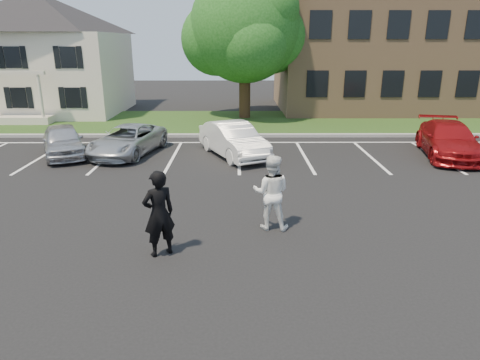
# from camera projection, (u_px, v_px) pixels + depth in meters

# --- Properties ---
(ground_plane) EXTENTS (90.00, 90.00, 0.00)m
(ground_plane) POSITION_uv_depth(u_px,v_px,m) (240.00, 240.00, 10.58)
(ground_plane) COLOR black
(ground_plane) RESTS_ON ground
(curb) EXTENTS (40.00, 0.30, 0.15)m
(curb) POSITION_uv_depth(u_px,v_px,m) (239.00, 135.00, 21.96)
(curb) COLOR gray
(curb) RESTS_ON ground
(grass_strip) EXTENTS (44.00, 8.00, 0.08)m
(grass_strip) POSITION_uv_depth(u_px,v_px,m) (239.00, 122.00, 25.77)
(grass_strip) COLOR #173D13
(grass_strip) RESTS_ON ground
(stall_lines) EXTENTS (34.00, 5.36, 0.01)m
(stall_lines) POSITION_uv_depth(u_px,v_px,m) (270.00, 151.00, 19.09)
(stall_lines) COLOR white
(stall_lines) RESTS_ON ground
(house) EXTENTS (10.30, 9.22, 7.60)m
(house) POSITION_uv_depth(u_px,v_px,m) (43.00, 55.00, 28.31)
(house) COLOR beige
(house) RESTS_ON ground
(office_building) EXTENTS (22.40, 10.40, 8.30)m
(office_building) POSITION_uv_depth(u_px,v_px,m) (436.00, 49.00, 30.27)
(office_building) COLOR #A27B55
(office_building) RESTS_ON ground
(tree) EXTENTS (7.80, 7.20, 8.80)m
(tree) POSITION_uv_depth(u_px,v_px,m) (246.00, 30.00, 25.65)
(tree) COLOR black
(tree) RESTS_ON ground
(man_black_suit) EXTENTS (0.88, 0.80, 2.02)m
(man_black_suit) POSITION_uv_depth(u_px,v_px,m) (159.00, 214.00, 9.59)
(man_black_suit) COLOR black
(man_black_suit) RESTS_ON ground
(man_white_shirt) EXTENTS (1.08, 0.90, 1.98)m
(man_white_shirt) POSITION_uv_depth(u_px,v_px,m) (271.00, 192.00, 10.99)
(man_white_shirt) COLOR white
(man_white_shirt) RESTS_ON ground
(car_silver_west) EXTENTS (3.07, 4.20, 1.33)m
(car_silver_west) POSITION_uv_depth(u_px,v_px,m) (63.00, 141.00, 18.14)
(car_silver_west) COLOR #BABABF
(car_silver_west) RESTS_ON ground
(car_silver_minivan) EXTENTS (3.05, 4.84, 1.24)m
(car_silver_minivan) POSITION_uv_depth(u_px,v_px,m) (128.00, 140.00, 18.43)
(car_silver_minivan) COLOR #B6B9BE
(car_silver_minivan) RESTS_ON ground
(car_white_sedan) EXTENTS (3.24, 4.58, 1.43)m
(car_white_sedan) POSITION_uv_depth(u_px,v_px,m) (233.00, 140.00, 18.09)
(car_white_sedan) COLOR white
(car_white_sedan) RESTS_ON ground
(car_red_compact) EXTENTS (2.97, 5.23, 1.43)m
(car_red_compact) POSITION_uv_depth(u_px,v_px,m) (449.00, 140.00, 18.10)
(car_red_compact) COLOR maroon
(car_red_compact) RESTS_ON ground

